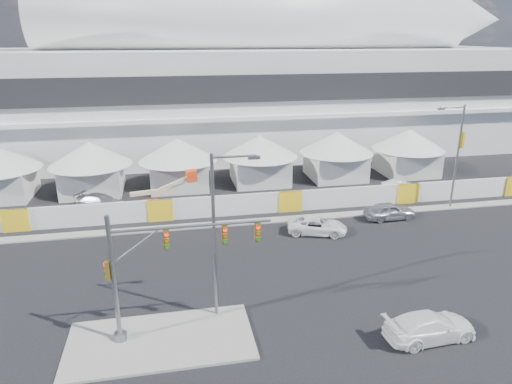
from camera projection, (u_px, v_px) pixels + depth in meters
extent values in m
plane|color=black|center=(258.00, 300.00, 28.70)|extent=(160.00, 160.00, 0.00)
cube|color=gray|center=(161.00, 341.00, 24.80)|extent=(10.00, 5.00, 0.15)
cube|color=gray|center=(436.00, 208.00, 43.91)|extent=(80.00, 1.20, 0.12)
cube|color=silver|center=(255.00, 99.00, 66.84)|extent=(80.00, 24.00, 14.00)
cube|color=black|center=(275.00, 88.00, 54.65)|extent=(68.00, 0.30, 3.20)
cube|color=silver|center=(275.00, 118.00, 55.56)|extent=(72.00, 0.80, 0.50)
cylinder|color=silver|center=(258.00, 20.00, 61.47)|extent=(57.60, 8.40, 8.40)
cylinder|color=silver|center=(272.00, 23.00, 61.97)|extent=(51.60, 6.80, 6.80)
cylinder|color=silver|center=(287.00, 26.00, 62.47)|extent=(45.60, 5.20, 5.20)
cone|color=silver|center=(475.00, 19.00, 67.37)|extent=(8.00, 7.60, 7.60)
cube|color=silver|center=(1.00, 183.00, 46.47)|extent=(6.00, 6.00, 3.00)
cube|color=silver|center=(93.00, 178.00, 48.11)|extent=(6.00, 6.00, 3.00)
cone|color=silver|center=(90.00, 153.00, 47.23)|extent=(8.40, 8.40, 2.40)
cube|color=silver|center=(179.00, 174.00, 49.75)|extent=(6.00, 6.00, 3.00)
cone|color=silver|center=(178.00, 149.00, 48.87)|extent=(8.40, 8.40, 2.40)
cube|color=silver|center=(260.00, 169.00, 51.39)|extent=(6.00, 6.00, 3.00)
cone|color=silver|center=(260.00, 146.00, 50.51)|extent=(8.40, 8.40, 2.40)
cube|color=silver|center=(335.00, 165.00, 53.02)|extent=(6.00, 6.00, 3.00)
cone|color=silver|center=(337.00, 142.00, 52.14)|extent=(8.40, 8.40, 2.40)
cube|color=silver|center=(406.00, 161.00, 54.66)|extent=(6.00, 6.00, 3.00)
cone|color=silver|center=(409.00, 139.00, 53.78)|extent=(8.40, 8.40, 2.40)
cube|color=silver|center=(290.00, 201.00, 42.92)|extent=(70.00, 0.25, 2.00)
imported|color=#B7B7BC|center=(390.00, 211.00, 41.15)|extent=(1.87, 4.61, 1.57)
imported|color=white|center=(317.00, 226.00, 38.18)|extent=(3.70, 5.41, 1.37)
imported|color=white|center=(430.00, 326.00, 24.88)|extent=(2.41, 5.28, 1.50)
imported|color=white|center=(401.00, 187.00, 48.23)|extent=(2.30, 4.11, 1.28)
imported|color=#A2A3A7|center=(101.00, 202.00, 43.52)|extent=(4.22, 5.35, 1.45)
cylinder|color=gray|center=(114.00, 281.00, 23.60)|extent=(0.24, 0.24, 7.25)
cylinder|color=gray|center=(120.00, 336.00, 24.72)|extent=(0.71, 0.71, 0.40)
cylinder|color=gray|center=(192.00, 226.00, 23.47)|extent=(8.30, 0.16, 0.16)
cube|color=#594714|center=(167.00, 240.00, 23.44)|extent=(0.32, 0.22, 1.05)
cube|color=#594714|center=(225.00, 235.00, 23.99)|extent=(0.32, 0.22, 1.05)
cube|color=#594714|center=(258.00, 232.00, 24.31)|extent=(0.32, 0.22, 1.05)
cube|color=#594714|center=(108.00, 271.00, 23.36)|extent=(0.22, 0.32, 1.05)
cylinder|color=gray|center=(214.00, 238.00, 25.54)|extent=(0.20, 0.20, 9.76)
cylinder|color=gray|center=(234.00, 157.00, 24.24)|extent=(2.39, 0.13, 0.13)
cube|color=gray|center=(254.00, 158.00, 24.47)|extent=(0.65, 0.27, 0.16)
cylinder|color=slate|center=(457.00, 158.00, 42.59)|extent=(0.20, 0.20, 9.91)
cylinder|color=slate|center=(452.00, 107.00, 40.83)|extent=(2.42, 0.13, 0.13)
cube|color=slate|center=(441.00, 109.00, 40.67)|extent=(0.66, 0.28, 0.17)
cube|color=yellow|center=(462.00, 140.00, 42.11)|extent=(0.03, 0.66, 1.54)
cube|color=#F73F17|center=(139.00, 209.00, 42.16)|extent=(4.00, 2.32, 1.15)
cube|color=beige|center=(152.00, 193.00, 41.89)|extent=(3.98, 1.07, 0.37)
cube|color=beige|center=(177.00, 185.00, 42.11)|extent=(3.09, 0.86, 1.27)
cube|color=#F73F17|center=(193.00, 178.00, 42.20)|extent=(1.09, 1.09, 1.05)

